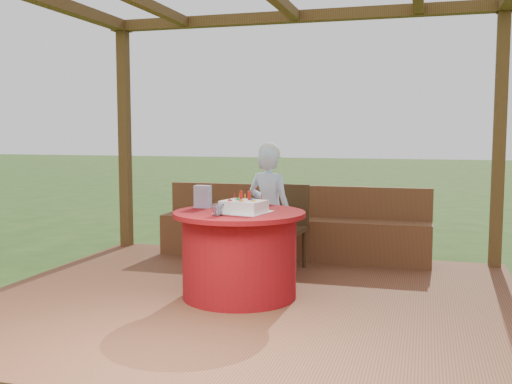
% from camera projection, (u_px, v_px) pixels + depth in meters
% --- Properties ---
extents(ground, '(60.00, 60.00, 0.00)m').
position_uv_depth(ground, '(248.00, 312.00, 5.05)').
color(ground, '#294918').
rests_on(ground, ground).
extents(deck, '(4.50, 4.00, 0.12)m').
position_uv_depth(deck, '(248.00, 306.00, 5.05)').
color(deck, brown).
rests_on(deck, ground).
extents(pergola, '(4.50, 4.00, 2.72)m').
position_uv_depth(pergola, '(247.00, 21.00, 4.81)').
color(pergola, brown).
rests_on(pergola, deck).
extents(bench, '(3.00, 0.42, 0.80)m').
position_uv_depth(bench, '(292.00, 234.00, 6.66)').
color(bench, brown).
rests_on(bench, deck).
extents(table, '(1.11, 1.11, 0.73)m').
position_uv_depth(table, '(239.00, 254.00, 5.06)').
color(table, maroon).
rests_on(table, deck).
extents(chair, '(0.46, 0.46, 0.86)m').
position_uv_depth(chair, '(286.00, 223.00, 6.14)').
color(chair, '#3C2613').
rests_on(chair, deck).
extents(elderly_woman, '(0.52, 0.41, 1.30)m').
position_uv_depth(elderly_woman, '(269.00, 208.00, 5.83)').
color(elderly_woman, '#ABDAFF').
rests_on(elderly_woman, deck).
extents(birthday_cake, '(0.45, 0.45, 0.18)m').
position_uv_depth(birthday_cake, '(244.00, 206.00, 4.95)').
color(birthday_cake, white).
rests_on(birthday_cake, table).
extents(gift_bag, '(0.14, 0.09, 0.20)m').
position_uv_depth(gift_bag, '(203.00, 197.00, 5.27)').
color(gift_bag, '#CF86BB').
rests_on(gift_bag, table).
extents(drinking_glass, '(0.13, 0.13, 0.09)m').
position_uv_depth(drinking_glass, '(218.00, 210.00, 4.77)').
color(drinking_glass, white).
rests_on(drinking_glass, table).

